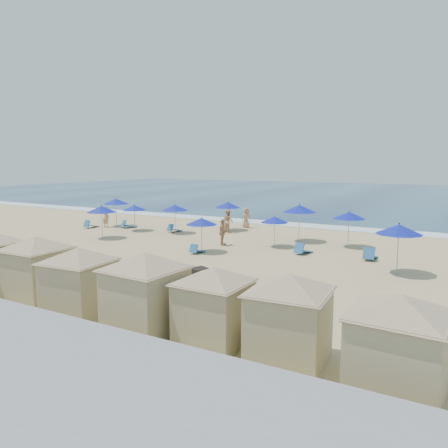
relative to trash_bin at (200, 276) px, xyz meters
The scene contains 30 objects.
ground 5.60m from the trash_bin, 133.50° to the left, with size 160.00×160.00×0.00m, color tan.
ocean 59.18m from the trash_bin, 93.73° to the left, with size 160.00×80.00×0.06m, color navy.
surf_line 19.93m from the trash_bin, 101.13° to the left, with size 160.00×2.50×0.08m, color white.
trash_bin is the anchor object (origin of this frame).
cabana_1 6.80m from the trash_bin, 130.17° to the right, with size 4.50×4.50×2.82m.
cabana_2 5.90m from the trash_bin, 104.02° to the right, with size 4.35×4.35×2.74m.
cabana_3 5.96m from the trash_bin, 74.11° to the right, with size 4.59×4.59×2.89m.
cabana_4 6.65m from the trash_bin, 53.15° to the right, with size 4.16×4.16×2.61m.
cabana_5 8.32m from the trash_bin, 39.74° to the right, with size 4.33×4.33×2.73m.
cabana_6 10.96m from the trash_bin, 32.33° to the right, with size 4.39×4.39×2.76m.
umbrella_0 19.74m from the trash_bin, 144.24° to the left, with size 2.16×2.16×2.46m.
umbrella_1 16.65m from the trash_bin, 141.22° to the left, with size 1.87×1.87×2.13m.
umbrella_2 14.32m from the trash_bin, 152.56° to the left, with size 2.13×2.13×2.43m.
umbrella_3 15.81m from the trash_bin, 114.76° to the left, with size 2.07×2.07×2.36m.
umbrella_4 14.54m from the trash_bin, 130.53° to the left, with size 2.00×2.00×2.28m.
umbrella_5 7.20m from the trash_bin, 121.93° to the left, with size 1.91×1.91×2.18m.
umbrella_6 9.84m from the trash_bin, 93.26° to the left, with size 1.80×1.80×2.05m.
umbrella_7 12.52m from the trash_bin, 89.32° to the left, with size 2.31×2.31×2.63m.
umbrella_8 12.67m from the trash_bin, 73.27° to the left, with size 2.09×2.09×2.38m.
umbrella_9 9.93m from the trash_bin, 40.49° to the left, with size 2.24×2.24×2.55m.
beach_chair_0 19.69m from the trash_bin, 150.67° to the left, with size 0.63×1.28×0.69m.
beach_chair_1 18.22m from the trash_bin, 142.26° to the left, with size 1.03×1.38×0.69m.
beach_chair_2 15.00m from the trash_bin, 130.89° to the left, with size 0.80×1.32×0.68m.
beach_chair_3 6.64m from the trash_bin, 124.72° to the left, with size 0.53×1.13×0.62m.
beach_chair_4 8.65m from the trash_bin, 77.96° to the left, with size 0.87×1.43×0.73m.
beach_chair_5 10.46m from the trash_bin, 57.32° to the left, with size 0.64×1.40×0.76m.
beachgoer_0 19.40m from the trash_bin, 147.01° to the left, with size 0.66×0.43×1.80m, color tan.
beachgoer_1 14.62m from the trash_bin, 114.22° to the left, with size 0.87×0.68×1.79m, color tan.
beachgoer_2 9.24m from the trash_bin, 113.60° to the left, with size 1.04×0.43×1.77m, color tan.
beachgoer_3 17.33m from the trash_bin, 110.01° to the left, with size 0.82×0.54×1.68m, color tan.
Camera 1 is at (14.31, -20.07, 5.44)m, focal length 35.00 mm.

